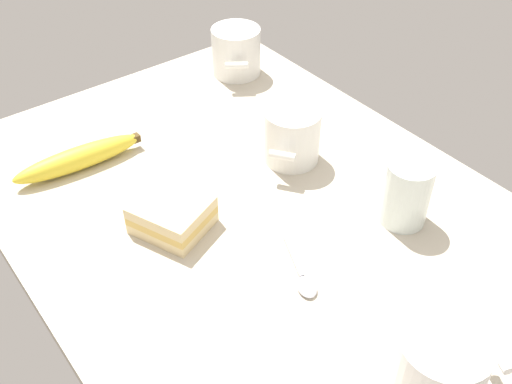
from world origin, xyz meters
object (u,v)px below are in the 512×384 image
Objects in this scene: coffee_mug_milky at (439,366)px; coffee_mug_black at (236,51)px; banana at (79,158)px; spoon at (302,275)px; coffee_mug_spare at (292,135)px; sandwich_main at (172,215)px; glass_of_milk at (406,196)px.

coffee_mug_black is at bearing -19.30° from coffee_mug_milky.
spoon is (-38.01, -12.43, -1.42)cm from banana.
sandwich_main is (-1.96, 22.96, -2.27)cm from coffee_mug_spare.
sandwich_main is 31.99cm from glass_of_milk.
coffee_mug_black is 1.03× the size of spoon.
coffee_mug_spare is at bearing 161.13° from coffee_mug_black.
coffee_mug_black reaches higher than banana.
sandwich_main is at bearing 12.72° from coffee_mug_milky.
banana is 1.85× the size of spoon.
coffee_mug_spare is at bearing -123.57° from banana.
coffee_mug_spare is at bearing 9.16° from glass_of_milk.
spoon is (-17.88, -8.01, -1.82)cm from sandwich_main.
banana is (-9.06, 36.68, -2.80)cm from coffee_mug_black.
spoon is at bearing 143.01° from coffee_mug_spare.
coffee_mug_milky is 20.79cm from spoon.
coffee_mug_black is 28.78cm from coffee_mug_spare.
spoon is (0.35, 18.20, -3.85)cm from glass_of_milk.
coffee_mug_milky is at bearing -178.25° from spoon.
coffee_mug_milky is 26.66cm from glass_of_milk.
glass_of_milk is (-47.42, 6.05, -0.37)cm from coffee_mug_black.
coffee_mug_milky reaches higher than spoon.
glass_of_milk is (20.04, -17.57, -0.17)cm from coffee_mug_milky.
coffee_mug_spare reaches higher than spoon.
banana is 40.02cm from spoon.
coffee_mug_spare is 0.52× the size of banana.
glass_of_milk reaches higher than coffee_mug_milky.
coffee_mug_black is 37.89cm from banana.
sandwich_main is at bearing -167.62° from banana.
coffee_mug_black is 43.58cm from sandwich_main.
glass_of_milk reaches higher than sandwich_main.
banana is at bearing 38.61° from glass_of_milk.
glass_of_milk is 18.61cm from spoon.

